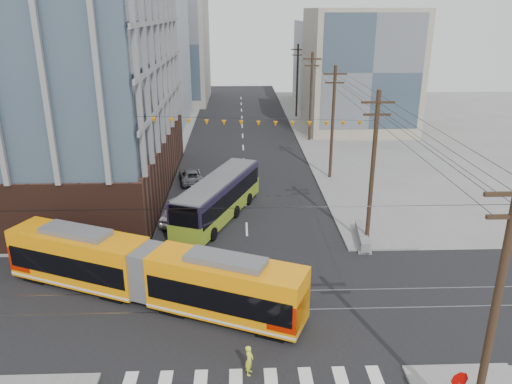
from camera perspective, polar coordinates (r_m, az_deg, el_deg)
ground at (r=26.20m, az=-0.48°, el=-17.04°), size 160.00×160.00×0.00m
bg_bldg_nw_near at (r=75.01m, az=-15.20°, el=14.26°), size 18.00×16.00×18.00m
bg_bldg_ne_near at (r=71.25m, az=11.71°, el=13.44°), size 14.00×14.00×16.00m
bg_bldg_nw_far at (r=94.02m, az=-10.71°, el=16.27°), size 16.00×18.00×20.00m
bg_bldg_ne_far at (r=91.20m, az=10.00°, el=14.31°), size 16.00×16.00×14.00m
utility_pole_near at (r=20.24m, az=25.51°, el=-12.78°), size 0.30×0.30×11.00m
utility_pole_far at (r=78.08m, az=4.73°, el=12.48°), size 0.30×0.30×11.00m
streetcar at (r=29.38m, az=-12.20°, el=-8.97°), size 17.86×9.66×3.54m
city_bus at (r=39.83m, az=-4.32°, el=-0.67°), size 6.83×12.21×3.42m
parked_car_silver at (r=39.61m, az=-8.61°, el=-2.54°), size 2.89×4.54×1.41m
parked_car_white at (r=41.46m, az=-8.30°, el=-1.53°), size 3.29×4.97×1.34m
parked_car_grey at (r=48.82m, az=-7.45°, el=1.84°), size 2.89×4.89×1.28m
pedestrian at (r=24.07m, az=-0.78°, el=-18.67°), size 0.48×0.62×1.50m
jersey_barrier at (r=36.94m, az=12.04°, el=-5.01°), size 1.41×4.17×0.82m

